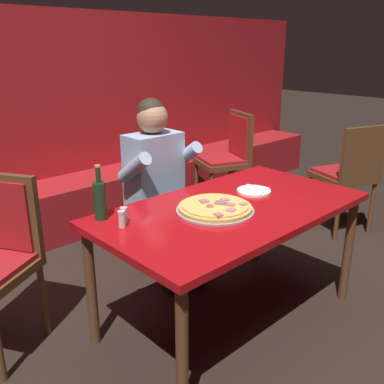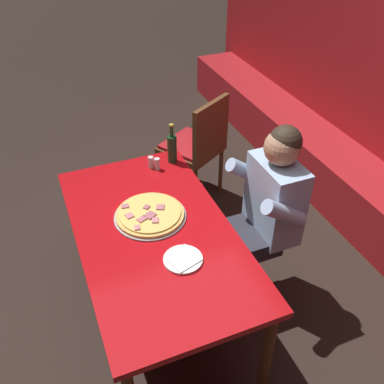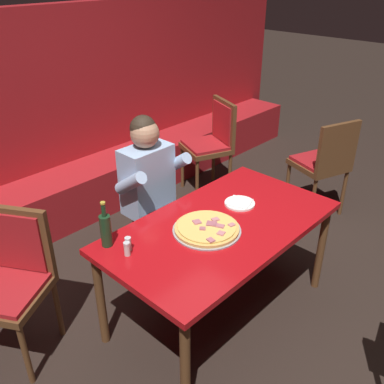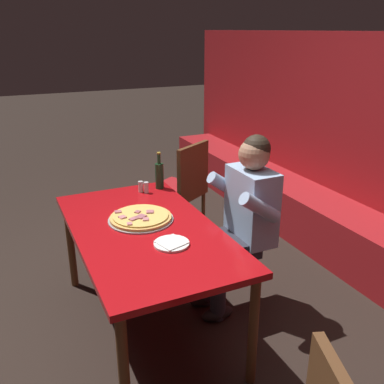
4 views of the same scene
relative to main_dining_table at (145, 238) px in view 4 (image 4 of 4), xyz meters
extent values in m
plane|color=black|center=(0.00, 0.00, -0.67)|extent=(24.00, 24.00, 0.00)
cube|color=#A3191E|center=(0.00, 1.86, -0.44)|extent=(6.46, 0.48, 0.46)
cylinder|color=brown|center=(-0.72, -0.37, -0.32)|extent=(0.06, 0.06, 0.70)
cylinder|color=brown|center=(0.72, -0.37, -0.32)|extent=(0.06, 0.06, 0.70)
cylinder|color=brown|center=(-0.72, 0.37, -0.32)|extent=(0.06, 0.06, 0.70)
cylinder|color=brown|center=(0.72, 0.37, -0.32)|extent=(0.06, 0.06, 0.70)
cube|color=#B20F14|center=(0.00, 0.00, 0.05)|extent=(1.56, 0.86, 0.04)
cylinder|color=#9E9EA3|center=(-0.12, 0.02, 0.08)|extent=(0.43, 0.43, 0.01)
cylinder|color=#DBA856|center=(-0.12, 0.02, 0.09)|extent=(0.40, 0.40, 0.02)
cylinder|color=#E5BC5B|center=(-0.12, 0.02, 0.11)|extent=(0.36, 0.36, 0.01)
cube|color=#B76670|center=(-0.23, -0.11, 0.11)|extent=(0.04, 0.05, 0.01)
cube|color=#A85B66|center=(-0.17, 0.01, 0.11)|extent=(0.05, 0.05, 0.01)
cube|color=#B76670|center=(-0.14, 0.09, 0.11)|extent=(0.06, 0.06, 0.01)
cube|color=#C6757A|center=(-0.02, -0.09, 0.11)|extent=(0.04, 0.04, 0.01)
cube|color=#A85B66|center=(-0.09, 0.01, 0.11)|extent=(0.08, 0.08, 0.01)
cube|color=#B76670|center=(-0.08, -0.05, 0.11)|extent=(0.06, 0.06, 0.01)
cube|color=#C6757A|center=(-0.13, -0.10, 0.11)|extent=(0.05, 0.05, 0.01)
cube|color=#C6757A|center=(-0.04, 0.02, 0.11)|extent=(0.05, 0.05, 0.01)
cylinder|color=white|center=(0.28, 0.07, 0.08)|extent=(0.21, 0.21, 0.01)
cube|color=white|center=(0.28, 0.07, 0.09)|extent=(0.19, 0.19, 0.01)
cylinder|color=#19381E|center=(-0.64, 0.34, 0.17)|extent=(0.07, 0.07, 0.20)
cylinder|color=#19381E|center=(-0.64, 0.34, 0.31)|extent=(0.03, 0.03, 0.08)
cylinder|color=#B29933|center=(-0.64, 0.34, 0.36)|extent=(0.03, 0.03, 0.01)
cylinder|color=silver|center=(-0.62, 0.18, 0.11)|extent=(0.04, 0.04, 0.07)
cylinder|color=#516B33|center=(-0.62, 0.18, 0.09)|extent=(0.03, 0.03, 0.04)
cylinder|color=silver|center=(-0.62, 0.18, 0.15)|extent=(0.04, 0.04, 0.01)
cylinder|color=silver|center=(-0.59, 0.21, 0.11)|extent=(0.04, 0.04, 0.07)
cylinder|color=#28231E|center=(-0.59, 0.21, 0.09)|extent=(0.03, 0.03, 0.04)
cylinder|color=silver|center=(-0.59, 0.21, 0.15)|extent=(0.04, 0.04, 0.01)
ellipsoid|color=black|center=(-0.06, 0.46, -0.62)|extent=(0.11, 0.24, 0.09)
ellipsoid|color=black|center=(0.14, 0.46, -0.62)|extent=(0.11, 0.24, 0.09)
cylinder|color=#282833|center=(-0.06, 0.46, -0.44)|extent=(0.11, 0.11, 0.43)
cylinder|color=#282833|center=(0.14, 0.46, -0.44)|extent=(0.11, 0.11, 0.43)
cube|color=#282833|center=(0.04, 0.56, -0.16)|extent=(0.34, 0.40, 0.12)
cube|color=#9EBCE0|center=(0.04, 0.76, 0.11)|extent=(0.38, 0.22, 0.52)
cylinder|color=#9EBCE0|center=(-0.18, 0.68, 0.19)|extent=(0.09, 0.30, 0.25)
cylinder|color=#9EBCE0|center=(0.26, 0.68, 0.19)|extent=(0.09, 0.30, 0.25)
sphere|color=tan|center=(0.04, 0.76, 0.48)|extent=(0.21, 0.21, 0.21)
sphere|color=#2D2319|center=(0.04, 0.78, 0.51)|extent=(0.19, 0.19, 0.19)
cylinder|color=brown|center=(-1.41, 0.76, -0.44)|extent=(0.04, 0.04, 0.45)
cylinder|color=brown|center=(-1.22, 0.43, -0.44)|extent=(0.04, 0.04, 0.45)
cylinder|color=brown|center=(-1.08, 0.95, -0.44)|extent=(0.04, 0.04, 0.45)
cylinder|color=brown|center=(-0.89, 0.62, -0.44)|extent=(0.04, 0.04, 0.45)
cube|color=brown|center=(-1.15, 0.69, -0.19)|extent=(0.60, 0.60, 0.05)
cube|color=#A3191E|center=(-1.15, 0.69, -0.15)|extent=(0.55, 0.55, 0.03)
cube|color=brown|center=(-0.98, 0.79, 0.06)|extent=(0.26, 0.40, 0.46)
cube|color=#A3191E|center=(-1.00, 0.78, 0.06)|extent=(0.20, 0.32, 0.39)
camera|label=1|loc=(-1.71, -1.48, 0.94)|focal=40.00mm
camera|label=2|loc=(1.75, -0.48, 1.73)|focal=40.00mm
camera|label=3|loc=(-1.80, -1.44, 1.56)|focal=40.00mm
camera|label=4|loc=(2.34, -0.75, 1.25)|focal=40.00mm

